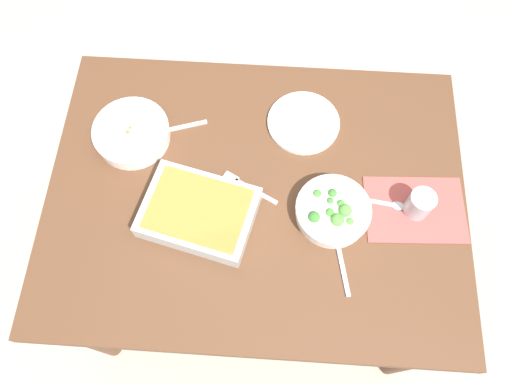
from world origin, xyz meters
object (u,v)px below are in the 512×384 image
object	(u,v)px
broccoli_bowl	(333,211)
baking_dish	(199,212)
spoon_by_stew	(170,129)
fork_on_table	(246,186)
stew_bowl	(132,133)
spoon_by_broccoli	(340,255)
drink_cup	(419,205)
side_plate	(303,123)
spoon_spare	(383,203)

from	to	relation	value
broccoli_bowl	baking_dish	xyz separation A→B (m)	(0.37, 0.03, 0.00)
spoon_by_stew	fork_on_table	distance (m)	0.30
stew_bowl	spoon_by_broccoli	bearing A→B (deg)	152.06
drink_cup	side_plate	size ratio (longest dim) A/B	0.39
stew_bowl	baking_dish	bearing A→B (deg)	133.54
spoon_by_stew	broccoli_bowl	bearing A→B (deg)	153.31
spoon_spare	drink_cup	bearing A→B (deg)	172.29
broccoli_bowl	fork_on_table	bearing A→B (deg)	-16.35
stew_bowl	broccoli_bowl	distance (m)	0.63
baking_dish	side_plate	distance (m)	0.43
side_plate	spoon_spare	distance (m)	0.34
side_plate	spoon_by_stew	world-z (taller)	side_plate
baking_dish	side_plate	size ratio (longest dim) A/B	1.56
baking_dish	spoon_by_broccoli	distance (m)	0.40
side_plate	fork_on_table	world-z (taller)	side_plate
spoon_spare	spoon_by_stew	bearing A→B (deg)	-17.71
spoon_spare	fork_on_table	bearing A→B (deg)	-4.23
baking_dish	spoon_by_stew	world-z (taller)	baking_dish
baking_dish	side_plate	xyz separation A→B (m)	(-0.28, -0.32, -0.03)
spoon_by_stew	spoon_by_broccoli	world-z (taller)	same
broccoli_bowl	spoon_by_broccoli	xyz separation A→B (m)	(-0.02, 0.12, -0.03)
stew_bowl	side_plate	xyz separation A→B (m)	(-0.51, -0.08, -0.03)
fork_on_table	broccoli_bowl	bearing A→B (deg)	163.65
stew_bowl	broccoli_bowl	world-z (taller)	broccoli_bowl
spoon_by_stew	spoon_by_broccoli	xyz separation A→B (m)	(-0.51, 0.36, 0.00)
baking_dish	spoon_by_broccoli	size ratio (longest dim) A/B	1.96
drink_cup	spoon_by_stew	world-z (taller)	drink_cup
broccoli_bowl	spoon_spare	bearing A→B (deg)	-163.60
stew_bowl	spoon_spare	xyz separation A→B (m)	(-0.74, 0.17, -0.03)
broccoli_bowl	spoon_spare	size ratio (longest dim) A/B	1.19
stew_bowl	fork_on_table	xyz separation A→B (m)	(-0.35, 0.14, -0.03)
stew_bowl	spoon_spare	world-z (taller)	stew_bowl
baking_dish	drink_cup	xyz separation A→B (m)	(-0.60, -0.06, 0.00)
stew_bowl	broccoli_bowl	bearing A→B (deg)	160.50
drink_cup	spoon_by_broccoli	world-z (taller)	drink_cup
drink_cup	broccoli_bowl	bearing A→B (deg)	7.42
spoon_by_stew	fork_on_table	xyz separation A→B (m)	(-0.24, 0.17, -0.00)
baking_dish	spoon_by_broccoli	bearing A→B (deg)	167.16
drink_cup	spoon_by_stew	bearing A→B (deg)	-16.51
baking_dish	spoon_spare	bearing A→B (deg)	-172.15
spoon_by_stew	spoon_spare	size ratio (longest dim) A/B	0.98
drink_cup	spoon_by_broccoli	xyz separation A→B (m)	(0.21, 0.15, -0.03)
side_plate	spoon_spare	bearing A→B (deg)	132.70
fork_on_table	stew_bowl	bearing A→B (deg)	-21.63
broccoli_bowl	stew_bowl	bearing A→B (deg)	-19.50
spoon_by_broccoli	fork_on_table	bearing A→B (deg)	-35.18
drink_cup	side_plate	bearing A→B (deg)	-39.29
side_plate	spoon_by_broccoli	size ratio (longest dim) A/B	1.25
stew_bowl	spoon_by_stew	size ratio (longest dim) A/B	1.32
baking_dish	fork_on_table	world-z (taller)	baking_dish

